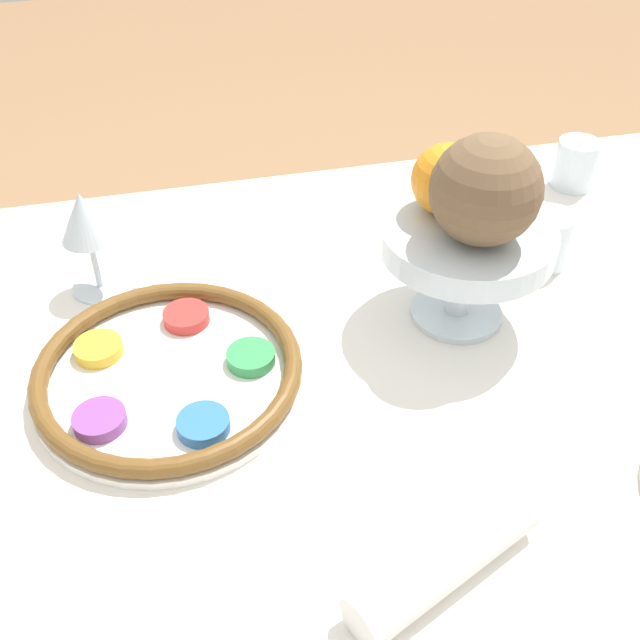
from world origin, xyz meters
TOP-DOWN VIEW (x-y plane):
  - dining_table at (0.00, 0.00)m, footprint 1.33×0.93m
  - seder_plate at (-0.22, 0.06)m, footprint 0.29×0.29m
  - wine_glass at (-0.29, 0.24)m, footprint 0.07×0.07m
  - fruit_stand at (0.13, 0.09)m, footprint 0.19×0.19m
  - orange_fruit at (0.11, 0.13)m, footprint 0.08×0.08m
  - coconut at (0.13, 0.07)m, footprint 0.12×0.12m
  - napkin_roll at (-0.01, -0.23)m, footprint 0.19×0.12m
  - cup_near at (0.41, 0.33)m, footprint 0.06×0.06m
  - cup_mid at (0.28, 0.16)m, footprint 0.06×0.06m
  - fork_left at (-0.22, 0.31)m, footprint 0.06×0.19m
  - fork_right at (-0.19, 0.31)m, footprint 0.08×0.18m

SIDE VIEW (x-z plane):
  - dining_table at x=0.00m, z-range 0.00..0.76m
  - fork_left at x=-0.22m, z-range 0.76..0.77m
  - fork_right at x=-0.19m, z-range 0.76..0.77m
  - seder_plate at x=-0.22m, z-range 0.76..0.79m
  - napkin_roll at x=-0.01m, z-range 0.76..0.81m
  - cup_near at x=0.41m, z-range 0.76..0.83m
  - cup_mid at x=0.28m, z-range 0.76..0.83m
  - wine_glass at x=-0.29m, z-range 0.79..0.93m
  - fruit_stand at x=0.13m, z-range 0.80..0.92m
  - orange_fruit at x=0.11m, z-range 0.89..0.97m
  - coconut at x=0.13m, z-range 0.89..1.00m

